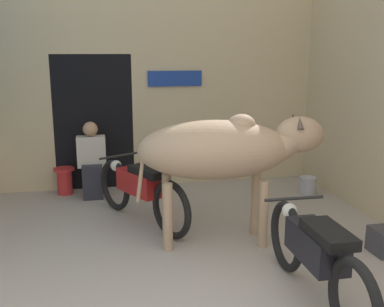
% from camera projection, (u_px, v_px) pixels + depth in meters
% --- Properties ---
extents(wall_back_with_doorway, '(5.29, 0.93, 3.83)m').
position_uv_depth(wall_back_with_doorway, '(131.00, 85.00, 7.22)').
color(wall_back_with_doorway, '#C6B289').
rests_on(wall_back_with_doorway, ground_plane).
extents(cow, '(2.13, 0.89, 1.48)m').
position_uv_depth(cow, '(224.00, 150.00, 4.97)').
color(cow, tan).
rests_on(cow, ground_plane).
extents(motorcycle_near, '(0.58, 1.96, 0.81)m').
position_uv_depth(motorcycle_near, '(316.00, 253.00, 3.83)').
color(motorcycle_near, black).
rests_on(motorcycle_near, ground_plane).
extents(motorcycle_far, '(1.01, 1.79, 0.81)m').
position_uv_depth(motorcycle_far, '(141.00, 188.00, 5.66)').
color(motorcycle_far, black).
rests_on(motorcycle_far, ground_plane).
extents(shopkeeper_seated, '(0.42, 0.34, 1.14)m').
position_uv_depth(shopkeeper_seated, '(92.00, 158.00, 6.66)').
color(shopkeeper_seated, '#282833').
rests_on(shopkeeper_seated, ground_plane).
extents(plastic_stool, '(0.32, 0.32, 0.41)m').
position_uv_depth(plastic_stool, '(65.00, 180.00, 6.87)').
color(plastic_stool, red).
rests_on(plastic_stool, ground_plane).
extents(bucket, '(0.26, 0.26, 0.26)m').
position_uv_depth(bucket, '(308.00, 185.00, 6.92)').
color(bucket, '#A8A8B2').
rests_on(bucket, ground_plane).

